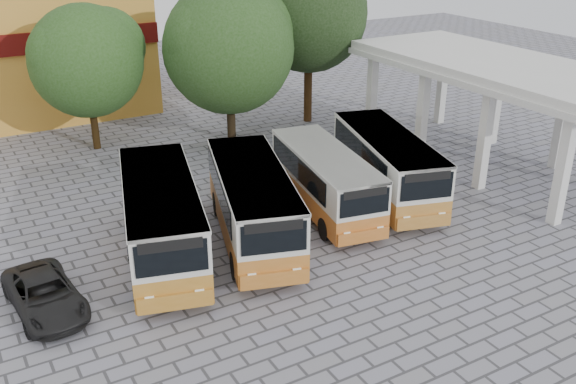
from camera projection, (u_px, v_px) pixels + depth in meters
ground at (368, 242)px, 25.57m from camera, size 90.00×90.00×0.00m
terminal_shelter at (497, 70)px, 31.52m from camera, size 6.80×15.80×5.40m
bus_far_left at (161, 216)px, 23.76m from camera, size 4.64×8.95×3.05m
bus_centre_left at (253, 201)px, 25.01m from camera, size 4.85×8.83×3.00m
bus_centre_right at (326, 178)px, 27.56m from camera, size 3.58×7.90×2.73m
bus_far_right at (387, 162)px, 28.94m from camera, size 4.63×8.65×2.94m
tree_left at (87, 57)px, 33.61m from camera, size 6.25×5.95×7.83m
tree_middle at (230, 44)px, 34.69m from camera, size 7.50×7.14×8.83m
tree_right at (310, 9)px, 37.51m from camera, size 7.25×6.90×10.01m
parked_car at (45, 295)px, 21.03m from camera, size 2.35×4.46×1.20m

